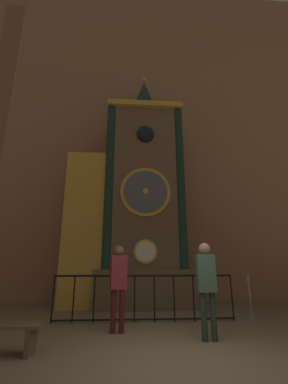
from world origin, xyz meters
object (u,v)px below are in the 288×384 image
(clock_tower, at_px, (132,203))
(visitor_far, at_px, (206,279))
(stanchion_post, at_px, (251,304))
(visitor_near, at_px, (118,278))

(clock_tower, distance_m, visitor_far, 4.82)
(stanchion_post, bearing_deg, clock_tower, 144.99)
(visitor_near, distance_m, stanchion_post, 3.63)
(clock_tower, height_order, visitor_near, clock_tower)
(visitor_near, height_order, visitor_far, visitor_far)
(visitor_near, relative_size, stanchion_post, 1.63)
(clock_tower, height_order, stanchion_post, clock_tower)
(visitor_near, height_order, stanchion_post, visitor_near)
(clock_tower, relative_size, visitor_near, 5.11)
(visitor_near, distance_m, visitor_far, 1.83)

